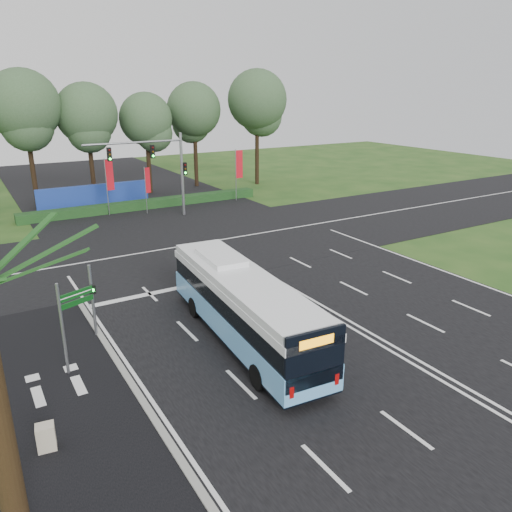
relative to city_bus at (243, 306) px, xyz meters
The scene contains 16 objects.
ground 5.47m from the city_bus, 22.92° to the left, with size 120.00×120.00×0.00m, color #214818.
road_main 5.46m from the city_bus, 22.92° to the left, with size 20.00×120.00×0.04m, color black.
road_cross 14.92m from the city_bus, 71.11° to the left, with size 120.00×14.00×0.05m, color black.
bike_path 7.92m from the city_bus, behind, with size 5.00×18.00×0.06m, color black.
kerb_strip 5.61m from the city_bus, 169.63° to the right, with size 0.25×18.00×0.12m, color gray.
city_bus is the anchor object (origin of this frame).
pedestrian_signal 6.57m from the city_bus, 145.56° to the left, with size 0.28×0.41×3.35m.
street_sign 6.98m from the city_bus, 169.62° to the left, with size 1.39×0.58×3.76m.
utility_cabinet 9.16m from the city_bus, 160.65° to the right, with size 0.54×0.45×0.90m, color #C1B49C.
banner_flag_left 25.82m from the city_bus, 86.85° to the left, with size 0.72×0.17×4.89m.
banner_flag_mid 25.06m from the city_bus, 79.90° to the left, with size 0.57×0.27×4.10m.
banner_flag_right 28.83m from the city_bus, 61.42° to the left, with size 0.73×0.16×4.98m.
traffic_light_gantry 23.28m from the city_bus, 77.46° to the left, with size 8.41×0.28×7.00m.
hedge 26.99m from the city_bus, 79.74° to the left, with size 22.00×1.20×0.80m, color #143717.
blue_hoarding 29.05m from the city_bus, 88.42° to the left, with size 10.00×0.30×2.20m, color navy.
eucalyptus_row 33.22m from the city_bus, 88.69° to the left, with size 42.76×9.35×12.89m.
Camera 1 is at (-14.35, -19.05, 10.49)m, focal length 35.00 mm.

